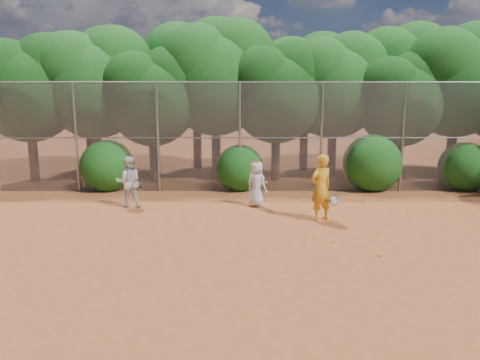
{
  "coord_description": "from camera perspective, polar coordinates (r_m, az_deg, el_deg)",
  "views": [
    {
      "loc": [
        -1.04,
        -11.11,
        3.75
      ],
      "look_at": [
        -1.0,
        2.5,
        1.1
      ],
      "focal_mm": 35.0,
      "sensor_mm": 36.0,
      "label": 1
    }
  ],
  "objects": [
    {
      "name": "tree_9",
      "position": [
        23.02,
        -18.02,
        11.95
      ],
      "size": [
        4.83,
        4.2,
        6.62
      ],
      "color": "black",
      "rests_on": "ground"
    },
    {
      "name": "tree_6",
      "position": [
        20.25,
        19.09,
        9.62
      ],
      "size": [
        3.86,
        3.36,
        5.29
      ],
      "color": "black",
      "rests_on": "ground"
    },
    {
      "name": "ball_4",
      "position": [
        12.22,
        8.95,
        -6.82
      ],
      "size": [
        0.07,
        0.07,
        0.07
      ],
      "primitive_type": "sphere",
      "color": "#B9D426",
      "rests_on": "ground"
    },
    {
      "name": "bush_3",
      "position": [
        19.6,
        25.68,
        1.71
      ],
      "size": [
        1.9,
        1.9,
        1.9
      ],
      "primitive_type": "sphere",
      "color": "#134D13",
      "rests_on": "ground"
    },
    {
      "name": "tree_7",
      "position": [
        21.76,
        25.08,
        11.4
      ],
      "size": [
        4.77,
        4.14,
        6.53
      ],
      "color": "black",
      "rests_on": "ground"
    },
    {
      "name": "tree_10",
      "position": [
        22.25,
        -5.2,
        13.23
      ],
      "size": [
        5.15,
        4.48,
        7.06
      ],
      "color": "black",
      "rests_on": "ground"
    },
    {
      "name": "tree_3",
      "position": [
        19.98,
        -2.82,
        12.85
      ],
      "size": [
        4.89,
        4.26,
        6.7
      ],
      "color": "black",
      "rests_on": "ground"
    },
    {
      "name": "ball_6",
      "position": [
        11.95,
        11.34,
        -7.32
      ],
      "size": [
        0.07,
        0.07,
        0.07
      ],
      "primitive_type": "sphere",
      "color": "#B9D426",
      "rests_on": "ground"
    },
    {
      "name": "tree_0",
      "position": [
        20.91,
        -24.31,
        10.56
      ],
      "size": [
        4.38,
        3.81,
        6.0
      ],
      "color": "black",
      "rests_on": "ground"
    },
    {
      "name": "bush_0",
      "position": [
        18.31,
        -15.9,
        1.95
      ],
      "size": [
        2.0,
        2.0,
        2.0
      ],
      "primitive_type": "sphere",
      "color": "#134D13",
      "rests_on": "ground"
    },
    {
      "name": "ball_0",
      "position": [
        13.51,
        10.7,
        -5.15
      ],
      "size": [
        0.07,
        0.07,
        0.07
      ],
      "primitive_type": "sphere",
      "color": "#B9D426",
      "rests_on": "ground"
    },
    {
      "name": "tree_12",
      "position": [
        23.63,
        19.05,
        12.27
      ],
      "size": [
        5.02,
        4.37,
        6.88
      ],
      "color": "black",
      "rests_on": "ground"
    },
    {
      "name": "tree_1",
      "position": [
        20.52,
        -17.25,
        11.69
      ],
      "size": [
        4.64,
        4.03,
        6.35
      ],
      "color": "black",
      "rests_on": "ground"
    },
    {
      "name": "tree_2",
      "position": [
        19.25,
        -10.55,
        10.34
      ],
      "size": [
        3.99,
        3.47,
        5.47
      ],
      "color": "black",
      "rests_on": "ground"
    },
    {
      "name": "tree_5",
      "position": [
        20.57,
        11.56,
        11.62
      ],
      "size": [
        4.51,
        3.92,
        6.17
      ],
      "color": "black",
      "rests_on": "ground"
    },
    {
      "name": "ball_5",
      "position": [
        16.03,
        14.8,
        -2.77
      ],
      "size": [
        0.07,
        0.07,
        0.07
      ],
      "primitive_type": "sphere",
      "color": "#B9D426",
      "rests_on": "ground"
    },
    {
      "name": "ball_2",
      "position": [
        11.24,
        16.61,
        -8.76
      ],
      "size": [
        0.07,
        0.07,
        0.07
      ],
      "primitive_type": "sphere",
      "color": "#B9D426",
      "rests_on": "ground"
    },
    {
      "name": "bush_2",
      "position": [
        18.32,
        15.81,
        2.28
      ],
      "size": [
        2.2,
        2.2,
        2.2
      ],
      "primitive_type": "sphere",
      "color": "#134D13",
      "rests_on": "ground"
    },
    {
      "name": "bush_1",
      "position": [
        17.64,
        -0.04,
        1.72
      ],
      "size": [
        1.8,
        1.8,
        1.8
      ],
      "primitive_type": "sphere",
      "color": "#134D13",
      "rests_on": "ground"
    },
    {
      "name": "player_teen",
      "position": [
        15.09,
        2.03,
        -0.45
      ],
      "size": [
        0.86,
        0.82,
        1.51
      ],
      "rotation": [
        0.0,
        0.0,
        2.48
      ],
      "color": "silver",
      "rests_on": "ground"
    },
    {
      "name": "tree_11",
      "position": [
        21.98,
        8.11,
        11.98
      ],
      "size": [
        4.64,
        4.03,
        6.35
      ],
      "color": "black",
      "rests_on": "ground"
    },
    {
      "name": "ball_1",
      "position": [
        15.31,
        19.77,
        -3.69
      ],
      "size": [
        0.07,
        0.07,
        0.07
      ],
      "primitive_type": "sphere",
      "color": "#B9D426",
      "rests_on": "ground"
    },
    {
      "name": "player_white",
      "position": [
        15.43,
        -13.44,
        -0.23
      ],
      "size": [
        0.93,
        0.82,
        1.65
      ],
      "rotation": [
        0.0,
        0.0,
        3.37
      ],
      "color": "silver",
      "rests_on": "ground"
    },
    {
      "name": "ball_3",
      "position": [
        12.73,
        16.45,
        -6.42
      ],
      "size": [
        0.07,
        0.07,
        0.07
      ],
      "primitive_type": "sphere",
      "color": "#B9D426",
      "rests_on": "ground"
    },
    {
      "name": "fence_back",
      "position": [
        17.22,
        2.91,
        5.34
      ],
      "size": [
        20.05,
        0.09,
        4.03
      ],
      "color": "gray",
      "rests_on": "ground"
    },
    {
      "name": "tree_4",
      "position": [
        19.41,
        4.62,
        11.0
      ],
      "size": [
        4.19,
        3.64,
        5.73
      ],
      "color": "black",
      "rests_on": "ground"
    },
    {
      "name": "ground",
      "position": [
        11.77,
        4.96,
        -7.6
      ],
      "size": [
        80.0,
        80.0,
        0.0
      ],
      "primitive_type": "plane",
      "color": "#9E4C23",
      "rests_on": "ground"
    },
    {
      "name": "player_yellow",
      "position": [
        13.63,
        9.84,
        -0.94
      ],
      "size": [
        0.93,
        0.74,
        1.93
      ],
      "rotation": [
        0.0,
        0.0,
        3.64
      ],
      "color": "orange",
      "rests_on": "ground"
    }
  ]
}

